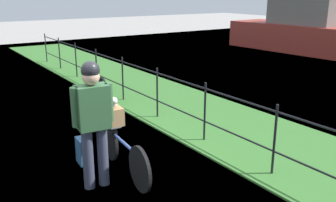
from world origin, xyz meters
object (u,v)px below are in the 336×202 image
object	(u,v)px
mooring_bollard	(98,93)
bicycle_parked	(97,85)
bicycle_main	(123,152)
terrier_dog	(111,102)
wooden_crate	(111,116)
backpack_on_paving	(84,151)
cyclist_person	(93,114)
moored_boat_near	(304,31)

from	to	relation	value
mooring_bollard	bicycle_parked	world-z (taller)	bicycle_parked
bicycle_main	terrier_dog	bearing A→B (deg)	174.76
terrier_dog	bicycle_parked	distance (m)	3.76
wooden_crate	terrier_dog	size ratio (longest dim) A/B	1.12
mooring_bollard	bicycle_parked	size ratio (longest dim) A/B	0.25
wooden_crate	terrier_dog	xyz separation A→B (m)	(0.02, -0.00, 0.21)
bicycle_parked	wooden_crate	bearing A→B (deg)	-20.06
backpack_on_paving	mooring_bollard	world-z (taller)	backpack_on_paving
bicycle_main	cyclist_person	bearing A→B (deg)	-74.24
bicycle_main	bicycle_parked	distance (m)	4.08
bicycle_parked	cyclist_person	bearing A→B (deg)	-23.83
mooring_bollard	terrier_dog	bearing A→B (deg)	-19.96
terrier_dog	backpack_on_paving	world-z (taller)	terrier_dog
wooden_crate	bicycle_parked	distance (m)	3.71
cyclist_person	bicycle_main	bearing A→B (deg)	105.76
bicycle_main	moored_boat_near	distance (m)	12.97
wooden_crate	bicycle_main	bearing A→B (deg)	-5.24
backpack_on_paving	mooring_bollard	bearing A→B (deg)	-22.66
terrier_dog	bicycle_parked	xyz separation A→B (m)	(-3.49, 1.27, -0.62)
bicycle_main	terrier_dog	xyz separation A→B (m)	(-0.38, 0.03, 0.62)
moored_boat_near	bicycle_main	bearing A→B (deg)	-63.72
bicycle_main	moored_boat_near	xyz separation A→B (m)	(-5.74, 11.62, 0.55)
backpack_on_paving	moored_boat_near	world-z (taller)	moored_boat_near
wooden_crate	backpack_on_paving	xyz separation A→B (m)	(-0.21, -0.38, -0.54)
mooring_bollard	moored_boat_near	world-z (taller)	moored_boat_near
bicycle_main	mooring_bollard	world-z (taller)	bicycle_main
wooden_crate	cyclist_person	world-z (taller)	cyclist_person
wooden_crate	terrier_dog	bearing A→B (deg)	-5.24
backpack_on_paving	mooring_bollard	size ratio (longest dim) A/B	1.03
bicycle_parked	terrier_dog	bearing A→B (deg)	-19.96
bicycle_main	wooden_crate	size ratio (longest dim) A/B	4.74
bicycle_main	terrier_dog	world-z (taller)	terrier_dog
terrier_dog	mooring_bollard	distance (m)	3.49
wooden_crate	mooring_bollard	xyz separation A→B (m)	(-3.18, 1.16, -0.55)
bicycle_main	terrier_dog	size ratio (longest dim) A/B	5.32
bicycle_main	terrier_dog	distance (m)	0.73
cyclist_person	moored_boat_near	world-z (taller)	moored_boat_near
cyclist_person	bicycle_parked	xyz separation A→B (m)	(-4.00, 1.76, -0.68)
wooden_crate	backpack_on_paving	size ratio (longest dim) A/B	0.90
wooden_crate	mooring_bollard	size ratio (longest dim) A/B	0.92
mooring_bollard	bicycle_parked	xyz separation A→B (m)	(-0.28, 0.10, 0.13)
mooring_bollard	backpack_on_paving	bearing A→B (deg)	-27.38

